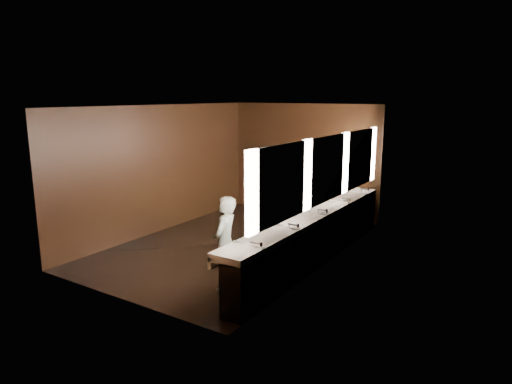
{
  "coord_description": "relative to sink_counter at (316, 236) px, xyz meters",
  "views": [
    {
      "loc": [
        5.17,
        -7.27,
        3.01
      ],
      "look_at": [
        0.5,
        0.0,
        1.16
      ],
      "focal_mm": 32.0,
      "sensor_mm": 36.0,
      "label": 1
    }
  ],
  "objects": [
    {
      "name": "floor",
      "position": [
        -1.79,
        0.0,
        -0.5
      ],
      "size": [
        6.0,
        6.0,
        0.0
      ],
      "primitive_type": "plane",
      "color": "black",
      "rests_on": "ground"
    },
    {
      "name": "person",
      "position": [
        -0.68,
        -1.84,
        0.25
      ],
      "size": [
        0.47,
        0.61,
        1.49
      ],
      "primitive_type": "imported",
      "rotation": [
        0.0,
        0.0,
        -1.35
      ],
      "color": "#8DCCD2",
      "rests_on": "floor"
    },
    {
      "name": "ceiling",
      "position": [
        -1.79,
        0.0,
        2.3
      ],
      "size": [
        4.0,
        6.0,
        0.02
      ],
      "primitive_type": "cube",
      "color": "#2D2D2B",
      "rests_on": "wall_back"
    },
    {
      "name": "wall_left",
      "position": [
        -3.79,
        0.0,
        0.9
      ],
      "size": [
        0.02,
        6.0,
        2.8
      ],
      "primitive_type": "cube",
      "color": "black",
      "rests_on": "floor"
    },
    {
      "name": "mirror_band",
      "position": [
        0.19,
        -0.0,
        1.25
      ],
      "size": [
        0.06,
        5.03,
        1.15
      ],
      "color": "white",
      "rests_on": "wall_right"
    },
    {
      "name": "sink_counter",
      "position": [
        0.0,
        0.0,
        0.0
      ],
      "size": [
        0.55,
        5.4,
        1.01
      ],
      "color": "black",
      "rests_on": "floor"
    },
    {
      "name": "wall_back",
      "position": [
        -1.79,
        3.0,
        0.9
      ],
      "size": [
        4.0,
        0.02,
        2.8
      ],
      "primitive_type": "cube",
      "color": "black",
      "rests_on": "floor"
    },
    {
      "name": "wall_front",
      "position": [
        -1.79,
        -3.0,
        0.9
      ],
      "size": [
        4.0,
        0.02,
        2.8
      ],
      "primitive_type": "cube",
      "color": "black",
      "rests_on": "floor"
    },
    {
      "name": "wall_right",
      "position": [
        0.21,
        0.0,
        0.9
      ],
      "size": [
        0.02,
        6.0,
        2.8
      ],
      "primitive_type": "cube",
      "color": "black",
      "rests_on": "floor"
    },
    {
      "name": "trash_bin",
      "position": [
        -0.22,
        -0.46,
        -0.24
      ],
      "size": [
        0.38,
        0.38,
        0.52
      ],
      "primitive_type": "cylinder",
      "rotation": [
        0.0,
        0.0,
        0.13
      ],
      "color": "black",
      "rests_on": "floor"
    }
  ]
}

